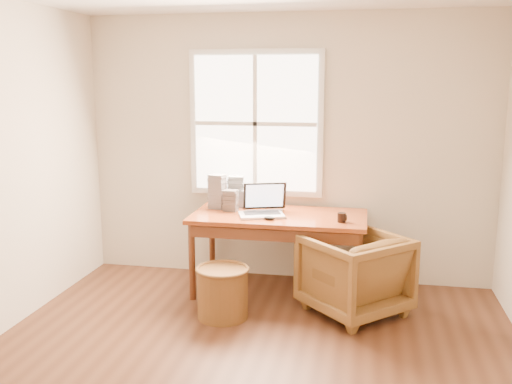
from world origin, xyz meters
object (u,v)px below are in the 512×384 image
at_px(coffee_mug, 342,217).
at_px(cd_stack_a, 236,191).
at_px(laptop, 261,200).
at_px(wicker_stool, 223,293).
at_px(desk, 279,216).
at_px(armchair, 354,274).

bearing_deg(coffee_mug, cd_stack_a, 164.74).
bearing_deg(laptop, wicker_stool, -129.39).
bearing_deg(laptop, desk, 13.95).
distance_m(desk, armchair, 0.89).
relative_size(desk, laptop, 3.79).
bearing_deg(desk, coffee_mug, -17.18).
relative_size(desk, coffee_mug, 19.43).
distance_m(desk, wicker_stool, 0.93).
distance_m(wicker_stool, laptop, 0.93).
relative_size(laptop, coffee_mug, 5.12).
relative_size(wicker_stool, coffee_mug, 5.14).
height_order(armchair, wicker_stool, armchair).
relative_size(armchair, coffee_mug, 9.32).
xyz_separation_m(desk, coffee_mug, (0.58, -0.18, 0.06)).
distance_m(armchair, laptop, 1.06).
xyz_separation_m(wicker_stool, coffee_mug, (0.95, 0.50, 0.58)).
height_order(armchair, coffee_mug, coffee_mug).
bearing_deg(armchair, coffee_mug, -100.20).
bearing_deg(cd_stack_a, desk, -29.48).
relative_size(coffee_mug, cd_stack_a, 0.28).
distance_m(wicker_stool, coffee_mug, 1.22).
relative_size(armchair, wicker_stool, 1.81).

